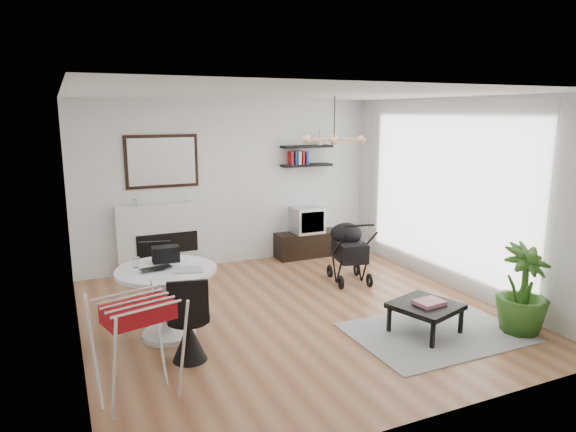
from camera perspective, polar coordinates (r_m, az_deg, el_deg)
name	(u,v)px	position (r m, az deg, el deg)	size (l,w,h in m)	color
floor	(294,313)	(6.59, 0.70, -10.78)	(5.00, 5.00, 0.00)	brown
ceiling	(295,94)	(6.10, 0.77, 13.40)	(5.00, 5.00, 0.00)	white
wall_back	(230,183)	(8.51, -6.42, 3.66)	(5.00, 5.00, 0.00)	white
wall_left	(71,227)	(5.64, -22.94, -1.15)	(5.00, 5.00, 0.00)	white
wall_right	(455,195)	(7.59, 18.10, 2.23)	(5.00, 5.00, 0.00)	white
sheer_curtain	(440,193)	(7.68, 16.55, 2.42)	(0.04, 3.60, 2.60)	white
fireplace	(166,229)	(8.29, -13.41, -1.46)	(1.50, 0.17, 2.16)	white
shelf_lower	(307,165)	(8.86, 2.08, 5.67)	(0.90, 0.25, 0.04)	black
shelf_upper	(307,146)	(8.83, 2.09, 7.73)	(0.90, 0.25, 0.04)	black
pendant_lamp	(334,139)	(6.70, 5.15, 8.47)	(0.90, 0.90, 0.10)	tan
tv_console	(308,244)	(9.03, 2.25, -3.15)	(1.16, 0.41, 0.43)	black
crt_tv	(307,220)	(8.92, 2.13, -0.44)	(0.51, 0.44, 0.44)	silver
dining_table	(167,292)	(5.91, -13.27, -8.23)	(1.10, 1.10, 0.81)	white
laptop	(158,270)	(5.75, -14.28, -5.82)	(0.34, 0.22, 0.03)	black
black_bag	(166,254)	(6.06, -13.44, -4.13)	(0.30, 0.18, 0.18)	black
newspaper	(188,270)	(5.72, -11.01, -5.86)	(0.31, 0.26, 0.01)	silver
drinking_glass	(136,263)	(5.93, -16.52, -5.04)	(0.06, 0.06, 0.10)	white
chair_far	(157,292)	(6.68, -14.37, -8.22)	(0.45, 0.46, 0.90)	black
chair_near	(189,334)	(5.42, -10.93, -12.76)	(0.46, 0.47, 0.91)	black
drying_rack	(138,349)	(4.71, -16.29, -13.97)	(0.77, 0.74, 0.96)	white
stroller	(348,254)	(7.75, 6.73, -4.18)	(0.63, 0.85, 0.97)	black
rug	(436,332)	(6.28, 16.08, -12.33)	(1.92, 1.39, 0.01)	gray
coffee_table	(426,307)	(6.13, 15.04, -9.73)	(0.84, 0.84, 0.34)	black
magazines	(429,303)	(6.10, 15.44, -9.25)	(0.31, 0.25, 0.04)	#CC334E
potted_plant	(523,289)	(6.46, 24.64, -7.43)	(0.58, 0.58, 1.03)	#2D5C1A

